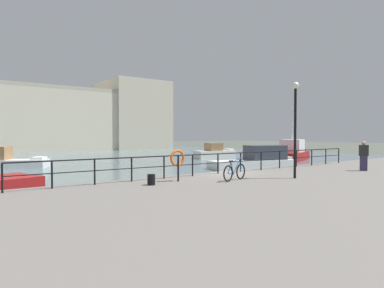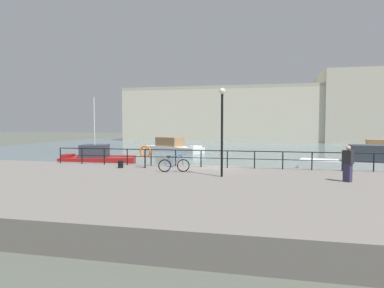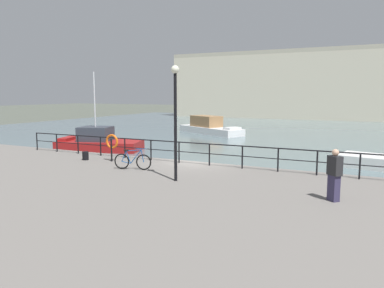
# 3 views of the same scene
# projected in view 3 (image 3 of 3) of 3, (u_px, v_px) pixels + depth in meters

# --- Properties ---
(ground_plane) EXTENTS (240.00, 240.00, 0.00)m
(ground_plane) POSITION_uv_depth(u_px,v_px,m) (197.00, 180.00, 19.31)
(ground_plane) COLOR #4C5147
(water_basin) EXTENTS (80.00, 60.00, 0.01)m
(water_basin) POSITION_uv_depth(u_px,v_px,m) (302.00, 130.00, 46.17)
(water_basin) COLOR slate
(water_basin) RESTS_ON ground_plane
(quay_promenade) EXTENTS (56.00, 13.00, 0.97)m
(quay_promenade) POSITION_uv_depth(u_px,v_px,m) (119.00, 204.00, 13.46)
(quay_promenade) COLOR slate
(quay_promenade) RESTS_ON ground_plane
(harbor_building) EXTENTS (56.33, 15.84, 14.82)m
(harbor_building) POSITION_uv_depth(u_px,v_px,m) (361.00, 84.00, 65.84)
(harbor_building) COLOR beige
(harbor_building) RESTS_ON ground_plane
(moored_green_narrowboat) EXTENTS (6.96, 4.70, 6.08)m
(moored_green_narrowboat) POSITION_uv_depth(u_px,v_px,m) (98.00, 142.00, 29.43)
(moored_green_narrowboat) COLOR maroon
(moored_green_narrowboat) RESTS_ON water_basin
(moored_small_launch) EXTENTS (8.90, 6.33, 1.94)m
(moored_small_launch) POSITION_uv_depth(u_px,v_px,m) (209.00, 127.00, 42.05)
(moored_small_launch) COLOR white
(moored_small_launch) RESTS_ON water_basin
(quay_railing) EXTENTS (21.55, 0.07, 1.08)m
(quay_railing) POSITION_uv_depth(u_px,v_px,m) (194.00, 149.00, 18.33)
(quay_railing) COLOR black
(quay_railing) RESTS_ON quay_promenade
(parked_bicycle) EXTENTS (1.73, 0.50, 0.98)m
(parked_bicycle) POSITION_uv_depth(u_px,v_px,m) (133.00, 161.00, 17.06)
(parked_bicycle) COLOR black
(parked_bicycle) RESTS_ON quay_promenade
(mooring_bollard) EXTENTS (0.32, 0.32, 0.44)m
(mooring_bollard) POSITION_uv_depth(u_px,v_px,m) (85.00, 156.00, 19.58)
(mooring_bollard) COLOR black
(mooring_bollard) RESTS_ON quay_promenade
(life_ring_stand) EXTENTS (0.75, 0.16, 1.40)m
(life_ring_stand) POSITION_uv_depth(u_px,v_px,m) (112.00, 142.00, 19.11)
(life_ring_stand) COLOR black
(life_ring_stand) RESTS_ON quay_promenade
(quay_lamp_post) EXTENTS (0.32, 0.32, 4.51)m
(quay_lamp_post) POSITION_uv_depth(u_px,v_px,m) (175.00, 108.00, 14.51)
(quay_lamp_post) COLOR black
(quay_lamp_post) RESTS_ON quay_promenade
(standing_person) EXTENTS (0.51, 0.51, 1.69)m
(standing_person) POSITION_uv_depth(u_px,v_px,m) (334.00, 175.00, 11.97)
(standing_person) COLOR #332D4C
(standing_person) RESTS_ON quay_promenade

